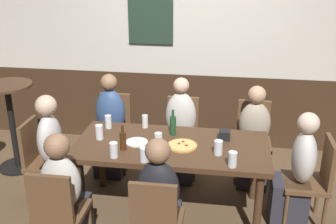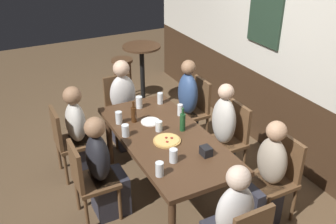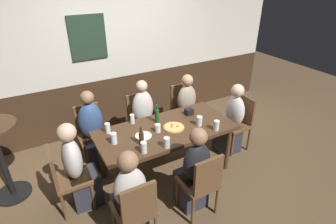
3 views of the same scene
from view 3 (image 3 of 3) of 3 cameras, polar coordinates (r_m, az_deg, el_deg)
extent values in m
plane|color=brown|center=(4.00, -0.48, -12.65)|extent=(12.00, 12.00, 0.00)
cube|color=#3D2819|center=(5.02, -9.62, 2.53)|extent=(6.40, 0.10, 0.95)
cube|color=beige|center=(4.62, -10.95, 17.21)|extent=(6.40, 0.10, 1.65)
cube|color=#233828|center=(4.45, -16.70, 14.94)|extent=(0.56, 0.03, 0.68)
cube|color=#472D1C|center=(3.57, -0.52, -3.94)|extent=(1.83, 0.86, 0.05)
cylinder|color=#472D1C|center=(3.30, -10.40, -15.92)|extent=(0.07, 0.07, 0.69)
cylinder|color=#472D1C|center=(3.95, 12.54, -7.69)|extent=(0.07, 0.07, 0.69)
cylinder|color=#472D1C|center=(3.82, -14.05, -9.27)|extent=(0.07, 0.07, 0.69)
cylinder|color=#472D1C|center=(4.40, 6.64, -3.13)|extent=(0.07, 0.07, 0.69)
cube|color=brown|center=(3.45, -19.65, -13.20)|extent=(0.40, 0.40, 0.04)
cube|color=brown|center=(3.30, -23.39, -10.86)|extent=(0.04, 0.36, 0.43)
cylinder|color=brown|center=(3.73, -17.03, -13.57)|extent=(0.04, 0.04, 0.41)
cylinder|color=brown|center=(3.48, -15.62, -16.96)|extent=(0.04, 0.04, 0.41)
cylinder|color=brown|center=(3.71, -22.25, -14.88)|extent=(0.04, 0.04, 0.41)
cylinder|color=brown|center=(3.46, -21.30, -18.42)|extent=(0.04, 0.04, 0.41)
cube|color=brown|center=(4.65, 3.62, 0.07)|extent=(0.40, 0.40, 0.04)
cube|color=brown|center=(4.68, 2.52, 3.51)|extent=(0.36, 0.04, 0.43)
cylinder|color=brown|center=(4.72, 6.39, -2.71)|extent=(0.04, 0.04, 0.41)
cylinder|color=brown|center=(4.56, 2.88, -3.80)|extent=(0.04, 0.04, 0.41)
cylinder|color=brown|center=(4.96, 4.14, -0.97)|extent=(0.04, 0.04, 0.41)
cylinder|color=brown|center=(4.81, 0.74, -1.93)|extent=(0.04, 0.04, 0.41)
cube|color=brown|center=(2.96, -7.41, -19.76)|extent=(0.40, 0.40, 0.04)
cube|color=brown|center=(2.67, -6.16, -18.94)|extent=(0.36, 0.04, 0.43)
cylinder|color=brown|center=(3.20, -11.41, -21.38)|extent=(0.04, 0.04, 0.41)
cylinder|color=brown|center=(3.27, -5.46, -19.45)|extent=(0.04, 0.04, 0.41)
cube|color=brown|center=(4.38, 14.07, -2.72)|extent=(0.40, 0.40, 0.04)
cube|color=brown|center=(4.38, 16.16, 0.54)|extent=(0.04, 0.36, 0.43)
cylinder|color=brown|center=(4.29, 13.54, -6.89)|extent=(0.04, 0.04, 0.41)
cylinder|color=brown|center=(4.50, 10.69, -4.79)|extent=(0.04, 0.04, 0.41)
cylinder|color=brown|center=(4.50, 16.79, -5.57)|extent=(0.04, 0.04, 0.41)
cylinder|color=brown|center=(4.70, 13.92, -3.62)|extent=(0.04, 0.04, 0.41)
cube|color=brown|center=(3.23, 6.32, -14.60)|extent=(0.40, 0.40, 0.04)
cube|color=brown|center=(2.97, 8.59, -13.26)|extent=(0.36, 0.04, 0.43)
cylinder|color=brown|center=(3.42, 1.97, -16.70)|extent=(0.04, 0.04, 0.41)
cylinder|color=brown|center=(3.56, 6.83, -14.71)|extent=(0.04, 0.04, 0.41)
cylinder|color=brown|center=(3.22, 5.29, -20.36)|extent=(0.04, 0.04, 0.41)
cylinder|color=brown|center=(3.37, 10.33, -18.02)|extent=(0.04, 0.04, 0.41)
cube|color=brown|center=(4.32, -5.45, -2.39)|extent=(0.40, 0.40, 0.04)
cube|color=brown|center=(4.35, -6.57, 1.33)|extent=(0.36, 0.04, 0.43)
cylinder|color=brown|center=(4.36, -2.35, -5.38)|extent=(0.04, 0.04, 0.41)
cylinder|color=brown|center=(4.25, -6.45, -6.59)|extent=(0.04, 0.04, 0.41)
cylinder|color=brown|center=(4.62, -4.28, -3.34)|extent=(0.04, 0.04, 0.41)
cylinder|color=brown|center=(4.52, -8.18, -4.42)|extent=(0.04, 0.04, 0.41)
cube|color=brown|center=(4.12, -15.74, -5.10)|extent=(0.40, 0.40, 0.04)
cube|color=brown|center=(4.15, -16.81, -1.17)|extent=(0.36, 0.04, 0.43)
cylinder|color=brown|center=(4.13, -12.43, -8.28)|extent=(0.04, 0.04, 0.41)
cylinder|color=brown|center=(4.08, -17.01, -9.50)|extent=(0.04, 0.04, 0.41)
cylinder|color=brown|center=(4.41, -13.82, -5.93)|extent=(0.04, 0.04, 0.41)
cylinder|color=brown|center=(4.36, -18.10, -7.03)|extent=(0.04, 0.04, 0.41)
cube|color=#2D2D38|center=(3.59, -17.03, -15.14)|extent=(0.34, 0.32, 0.45)
ellipsoid|color=silver|center=(3.28, -19.75, -9.34)|extent=(0.22, 0.34, 0.52)
sphere|color=#DBB293|center=(3.09, -20.79, -4.12)|extent=(0.21, 0.21, 0.21)
cube|color=#2D2D38|center=(4.66, 4.40, -2.81)|extent=(0.32, 0.34, 0.45)
ellipsoid|color=tan|center=(4.50, 3.99, 2.83)|extent=(0.34, 0.22, 0.49)
sphere|color=tan|center=(4.37, 4.14, 6.74)|extent=(0.19, 0.19, 0.19)
cube|color=#2D2D38|center=(3.19, -8.13, -20.68)|extent=(0.32, 0.34, 0.45)
ellipsoid|color=beige|center=(2.80, -8.07, -15.66)|extent=(0.34, 0.22, 0.48)
sphere|color=#936B4C|center=(2.58, -8.56, -10.35)|extent=(0.21, 0.21, 0.21)
cube|color=#2D2D38|center=(4.41, 12.50, -5.45)|extent=(0.34, 0.32, 0.45)
ellipsoid|color=silver|center=(4.22, 14.08, 0.27)|extent=(0.22, 0.34, 0.50)
sphere|color=beige|center=(4.08, 14.62, 4.44)|extent=(0.19, 0.19, 0.19)
cube|color=#2D2D38|center=(3.45, 4.85, -15.85)|extent=(0.32, 0.34, 0.45)
ellipsoid|color=black|center=(3.08, 6.15, -10.50)|extent=(0.34, 0.22, 0.50)
sphere|color=#936B4C|center=(2.88, 6.49, -5.25)|extent=(0.20, 0.20, 0.20)
cube|color=#2D2D38|center=(4.32, -4.61, -5.50)|extent=(0.32, 0.34, 0.45)
ellipsoid|color=beige|center=(4.14, -5.40, 0.94)|extent=(0.34, 0.22, 0.56)
sphere|color=#DBB293|center=(3.99, -5.63, 5.51)|extent=(0.17, 0.17, 0.17)
cube|color=#2D2D38|center=(4.12, -14.89, -8.37)|extent=(0.32, 0.34, 0.45)
ellipsoid|color=#334C7A|center=(3.93, -16.14, -1.76)|extent=(0.34, 0.22, 0.55)
sphere|color=#936B4C|center=(3.77, -16.86, 2.98)|extent=(0.18, 0.18, 0.18)
cylinder|color=tan|center=(3.58, 1.24, -3.30)|extent=(0.28, 0.28, 0.02)
cylinder|color=#DBB760|center=(3.57, 1.25, -3.14)|extent=(0.25, 0.25, 0.01)
cylinder|color=maroon|center=(3.56, 0.77, -3.12)|extent=(0.03, 0.03, 0.00)
cylinder|color=maroon|center=(3.61, 0.84, -2.65)|extent=(0.03, 0.03, 0.00)
cylinder|color=maroon|center=(3.57, 2.01, -3.01)|extent=(0.03, 0.03, 0.00)
cylinder|color=silver|center=(3.18, -0.28, -6.51)|extent=(0.08, 0.08, 0.13)
cylinder|color=#331E14|center=(3.20, -0.28, -7.08)|extent=(0.07, 0.07, 0.05)
cylinder|color=silver|center=(3.31, -11.45, -5.52)|extent=(0.07, 0.07, 0.14)
cylinder|color=silver|center=(3.33, -11.39, -6.03)|extent=(0.07, 0.07, 0.07)
cylinder|color=silver|center=(3.63, 6.69, -1.91)|extent=(0.08, 0.08, 0.13)
cylinder|color=gold|center=(3.65, 6.66, -2.34)|extent=(0.07, 0.07, 0.07)
cylinder|color=silver|center=(3.53, -12.72, -3.37)|extent=(0.07, 0.07, 0.14)
cylinder|color=#B26623|center=(3.55, -12.67, -3.84)|extent=(0.06, 0.06, 0.07)
cylinder|color=silver|center=(3.69, -7.62, -1.48)|extent=(0.06, 0.06, 0.13)
cylinder|color=#C6842D|center=(3.70, -7.60, -1.77)|extent=(0.05, 0.05, 0.09)
cylinder|color=silver|center=(3.47, -2.19, -3.44)|extent=(0.07, 0.07, 0.11)
cylinder|color=gold|center=(3.48, -2.18, -3.72)|extent=(0.06, 0.06, 0.07)
cylinder|color=silver|center=(3.10, -5.16, -7.52)|extent=(0.07, 0.07, 0.14)
cylinder|color=#C6842D|center=(3.11, -5.15, -7.78)|extent=(0.07, 0.07, 0.10)
cylinder|color=silver|center=(3.56, 10.26, -2.82)|extent=(0.08, 0.08, 0.14)
cylinder|color=#331E14|center=(3.58, 10.21, -3.40)|extent=(0.07, 0.07, 0.05)
cylinder|color=#194723|center=(3.67, -2.35, -0.86)|extent=(0.06, 0.06, 0.19)
cylinder|color=#194723|center=(3.61, -2.39, 0.98)|extent=(0.03, 0.03, 0.07)
cylinder|color=#42230F|center=(3.23, -5.67, -5.61)|extent=(0.06, 0.06, 0.17)
cylinder|color=#42230F|center=(3.16, -5.77, -3.77)|extent=(0.03, 0.03, 0.07)
cylinder|color=white|center=(3.42, -5.25, -5.06)|extent=(0.21, 0.21, 0.01)
cube|color=black|center=(3.90, 4.50, 0.07)|extent=(0.11, 0.09, 0.09)
cylinder|color=black|center=(4.20, -29.96, -14.72)|extent=(0.44, 0.44, 0.03)
cylinder|color=black|center=(3.90, -31.75, -9.10)|extent=(0.07, 0.07, 0.99)
camera|label=1|loc=(2.12, 82.64, -0.66)|focal=44.33mm
camera|label=2|loc=(4.61, 51.02, 21.29)|focal=40.88mm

